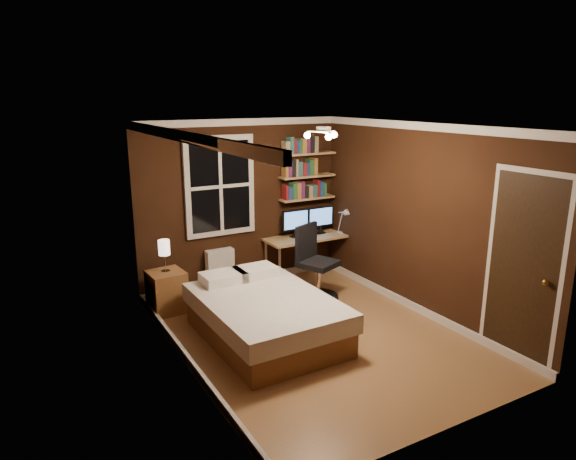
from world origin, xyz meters
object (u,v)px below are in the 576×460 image
office_chair (315,270)px  bed (265,316)px  monitor_left (296,223)px  radiator (220,270)px  desk_lamp (343,220)px  monitor_right (320,220)px  bedside_lamp (165,256)px  desk (309,240)px  nightstand (167,292)px

office_chair → bed: bearing=-169.7°
monitor_left → bed: bearing=-129.9°
radiator → monitor_left: (1.24, -0.10, 0.58)m
monitor_left → desk_lamp: bearing=-15.5°
office_chair → monitor_left: bearing=55.2°
monitor_right → office_chair: 1.19m
bedside_lamp → monitor_right: bearing=6.5°
monitor_right → bed: bearing=-138.2°
bed → desk_lamp: (2.14, 1.44, 0.61)m
bedside_lamp → desk: (2.37, 0.23, -0.17)m
bedside_lamp → monitor_left: monitor_left is taller
monitor_left → monitor_right: bearing=0.0°
monitor_left → office_chair: 1.01m
desk → monitor_left: 0.35m
bed → monitor_left: monitor_left is taller
bed → desk: desk is taller
bedside_lamp → desk_lamp: desk_lamp is taller
bedside_lamp → office_chair: bearing=-16.2°
nightstand → monitor_left: 2.27m
desk → monitor_left: bearing=160.8°
desk → office_chair: 0.91m
monitor_left → bedside_lamp: bearing=-172.2°
monitor_left → desk_lamp: size_ratio=1.05×
bed → office_chair: 1.43m
bedside_lamp → monitor_right: size_ratio=0.94×
monitor_left → monitor_right: same height
bedside_lamp → desk: bearing=5.5°
bedside_lamp → office_chair: size_ratio=0.41×
desk_lamp → monitor_left: bearing=164.5°
nightstand → office_chair: (1.98, -0.57, 0.13)m
monitor_right → nightstand: bearing=-173.5°
desk → monitor_right: size_ratio=3.06×
nightstand → desk_lamp: (2.92, 0.09, 0.61)m
desk_lamp → office_chair: desk_lamp is taller
nightstand → bedside_lamp: (0.00, 0.00, 0.50)m
monitor_left → office_chair: size_ratio=0.43×
bed → desk_lamp: bearing=33.0°
desk → monitor_left: size_ratio=3.06×
desk → desk_lamp: 0.64m
desk → monitor_right: (0.26, 0.07, 0.28)m
bedside_lamp → desk_lamp: bearing=1.7°
bed → bedside_lamp: 1.64m
nightstand → monitor_left: size_ratio=1.21×
nightstand → desk_lamp: bearing=-2.6°
desk → monitor_right: bearing=15.3°
radiator → monitor_right: (1.70, -0.10, 0.58)m
desk → office_chair: office_chair is taller
radiator → office_chair: office_chair is taller
monitor_left → nightstand: bearing=-172.2°
desk_lamp → office_chair: bearing=-145.0°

